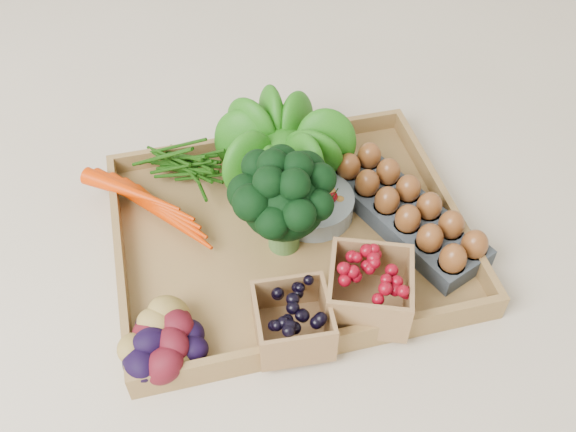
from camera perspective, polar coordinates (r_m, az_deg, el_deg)
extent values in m
plane|color=beige|center=(1.06, 0.00, -2.17)|extent=(4.00, 4.00, 0.00)
cube|color=olive|center=(1.06, 0.00, -1.91)|extent=(0.55, 0.45, 0.01)
sphere|color=#195A0E|center=(1.09, -0.70, 6.67)|extent=(0.16, 0.16, 0.16)
cylinder|color=#8C9EA5|center=(1.07, 2.22, 1.02)|extent=(0.14, 0.14, 0.04)
cube|color=#3A424A|center=(1.07, 10.40, -0.01)|extent=(0.21, 0.31, 0.03)
cube|color=black|center=(0.91, 0.43, -9.28)|extent=(0.11, 0.11, 0.07)
cube|color=maroon|center=(0.94, 7.24, -6.47)|extent=(0.15, 0.15, 0.08)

